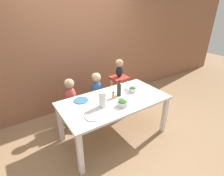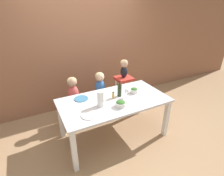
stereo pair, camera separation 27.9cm
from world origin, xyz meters
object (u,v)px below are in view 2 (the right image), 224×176
Objects in this scene: dinner_plate_front_left at (89,115)px; person_child_center at (100,83)px; chair_far_left at (74,105)px; person_child_left at (73,89)px; wine_bottle at (120,90)px; dinner_plate_back_left at (81,99)px; person_baby_right at (124,67)px; salad_bowl_large at (121,104)px; wine_glass_near at (127,91)px; chair_right_highchair at (124,85)px; salad_bowl_small at (134,90)px; chair_far_center at (100,99)px; paper_towel_roll at (101,99)px.

person_child_center is at bearing 58.58° from dinner_plate_front_left.
person_child_left reaches higher than chair_far_left.
wine_bottle reaches higher than dinner_plate_back_left.
salad_bowl_large is at bearing -123.27° from person_baby_right.
person_child_center is 0.75m from wine_glass_near.
chair_far_left is 1.10m from salad_bowl_large.
wine_bottle reaches higher than chair_right_highchair.
person_child_center is 1.31× the size of person_baby_right.
dinner_plate_back_left is at bearing 166.61° from salad_bowl_small.
person_child_left is at bearing 134.53° from wine_glass_near.
wine_bottle is 1.22× the size of dinner_plate_front_left.
chair_right_highchair reaches higher than dinner_plate_front_left.
person_child_center is 3.70× the size of salad_bowl_small.
wine_glass_near is (0.71, -0.72, 0.46)m from chair_far_left.
dinner_plate_front_left is at bearing -91.78° from person_child_left.
wine_bottle is at bearing -17.94° from dinner_plate_back_left.
chair_far_center is at bearing -179.77° from person_baby_right.
wine_bottle is at bearing 63.46° from salad_bowl_large.
person_baby_right is (1.08, 0.00, 0.59)m from chair_far_left.
salad_bowl_large is at bearing 1.15° from dinner_plate_front_left.
person_child_center is 1.09m from dinner_plate_front_left.
dinner_plate_front_left is (-1.11, -0.93, -0.24)m from person_baby_right.
dinner_plate_front_left is (-0.65, -0.31, -0.10)m from wine_bottle.
person_baby_right reaches higher than person_child_center.
person_baby_right reaches higher than salad_bowl_small.
dinner_plate_front_left is 0.50m from dinner_plate_back_left.
chair_far_center is 0.80m from person_baby_right.
chair_far_center is 0.76m from dinner_plate_back_left.
person_child_center is at bearing 0.17° from chair_far_left.
dinner_plate_back_left reaches higher than chair_far_left.
paper_towel_roll is (-0.40, -0.14, 0.01)m from wine_bottle.
dinner_plate_back_left is at bearing 162.06° from wine_bottle.
person_baby_right reaches higher than salad_bowl_large.
person_child_left is at bearing 134.87° from wine_bottle.
paper_towel_roll reaches higher than wine_glass_near.
wine_bottle is at bearing -45.13° from person_child_left.
chair_far_center is at bearing -0.17° from person_child_left.
wine_bottle is (0.62, -0.62, 0.11)m from person_child_left.
person_child_center is 0.84m from paper_towel_roll.
person_child_center is 1.75× the size of wine_bottle.
person_baby_right is 1.63× the size of dinner_plate_front_left.
person_child_left is at bearing 179.91° from chair_right_highchair.
chair_far_left is at bearing 92.59° from dinner_plate_back_left.
dinner_plate_back_left is at bearing -87.41° from chair_far_left.
person_child_center reaches higher than chair_far_center.
person_child_center is 0.59m from person_baby_right.
wine_bottle is (0.62, -0.62, 0.45)m from chair_far_left.
paper_towel_roll is at bearing -73.95° from chair_far_left.
chair_far_left is 1.23m from person_baby_right.
chair_far_center is 0.57m from chair_right_highchair.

